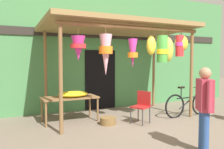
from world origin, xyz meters
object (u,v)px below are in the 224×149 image
wicker_basket_by_table (108,121)px  display_table (70,99)px  folding_chair (142,104)px  parked_bicycle (188,104)px  flower_heap_on_table (74,94)px  customer_foreground (204,103)px

wicker_basket_by_table → display_table: bearing=137.8°
folding_chair → parked_bicycle: size_ratio=0.48×
display_table → parked_bicycle: 3.50m
flower_heap_on_table → folding_chair: size_ratio=0.95×
wicker_basket_by_table → customer_foreground: (0.78, -2.44, 0.81)m
display_table → wicker_basket_by_table: bearing=-42.2°
flower_heap_on_table → customer_foreground: bearing=-64.3°
flower_heap_on_table → wicker_basket_by_table: 1.17m
folding_chair → wicker_basket_by_table: (-0.87, 0.25, -0.41)m
customer_foreground → flower_heap_on_table: bearing=115.7°
display_table → customer_foreground: (1.59, -3.17, 0.29)m
display_table → customer_foreground: size_ratio=0.96×
parked_bicycle → display_table: bearing=165.0°
display_table → folding_chair: 1.95m
folding_chair → wicker_basket_by_table: 1.00m
folding_chair → customer_foreground: (-0.09, -2.19, 0.40)m
flower_heap_on_table → wicker_basket_by_table: (0.71, -0.65, -0.66)m
parked_bicycle → customer_foreground: 2.94m
wicker_basket_by_table → customer_foreground: bearing=-72.3°
display_table → wicker_basket_by_table: size_ratio=3.57×
display_table → folding_chair: folding_chair is taller
display_table → flower_heap_on_table: flower_heap_on_table is taller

